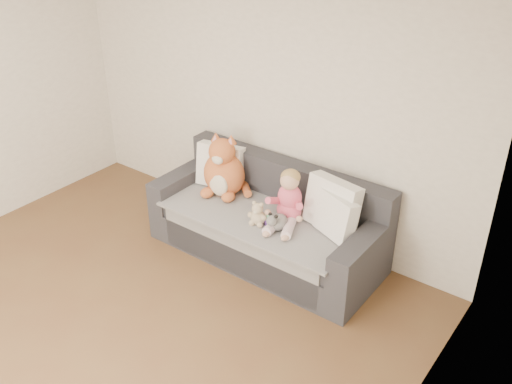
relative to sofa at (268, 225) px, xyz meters
The scene contains 10 objects.
room_shell 1.96m from the sofa, 104.19° to the right, with size 5.00×5.00×5.00m.
sofa is the anchor object (origin of this frame).
cushion_left 0.77m from the sofa, 169.96° to the left, with size 0.50×0.31×0.44m.
cushion_right_back 0.73m from the sofa, ahead, with size 0.52×0.30×0.47m.
cushion_right_front 0.78m from the sofa, ahead, with size 0.44×0.32×0.38m.
toddler 0.45m from the sofa, 10.78° to the right, with size 0.34×0.51×0.50m.
plush_cat 0.67m from the sofa, behind, with size 0.52×0.50×0.64m.
teddy_bear 0.37m from the sofa, 75.61° to the right, with size 0.18×0.14×0.23m.
plush_cow 0.42m from the sofa, 41.23° to the right, with size 0.16×0.24×0.19m.
sippy_cup 0.34m from the sofa, 54.54° to the right, with size 0.11×0.08×0.12m.
Camera 1 is at (3.02, -1.63, 3.21)m, focal length 40.00 mm.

